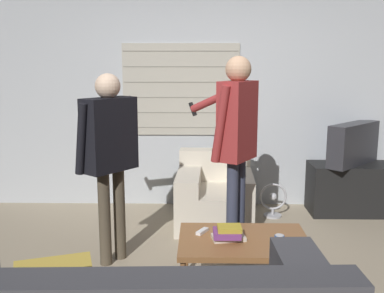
# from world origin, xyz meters

# --- Properties ---
(ground_plane) EXTENTS (16.00, 16.00, 0.00)m
(ground_plane) POSITION_xyz_m (0.00, 0.00, 0.00)
(ground_plane) COLOR gray
(wall_back) EXTENTS (5.20, 0.08, 2.55)m
(wall_back) POSITION_xyz_m (-0.01, 2.03, 1.28)
(wall_back) COLOR #ADB2B7
(wall_back) RESTS_ON ground_plane
(armchair_beige) EXTENTS (0.81, 0.93, 0.74)m
(armchair_beige) POSITION_xyz_m (0.14, 1.36, 0.30)
(armchair_beige) COLOR beige
(armchair_beige) RESTS_ON ground_plane
(coffee_table) EXTENTS (0.95, 0.65, 0.42)m
(coffee_table) POSITION_xyz_m (0.30, -0.13, 0.38)
(coffee_table) COLOR brown
(coffee_table) RESTS_ON ground_plane
(tv_stand) EXTENTS (0.92, 0.46, 0.57)m
(tv_stand) POSITION_xyz_m (1.69, 1.70, 0.28)
(tv_stand) COLOR black
(tv_stand) RESTS_ON ground_plane
(tv) EXTENTS (0.72, 0.73, 0.46)m
(tv) POSITION_xyz_m (1.69, 1.71, 0.80)
(tv) COLOR #2D2D33
(tv) RESTS_ON tv_stand
(person_left_standing) EXTENTS (0.50, 0.79, 1.61)m
(person_left_standing) POSITION_xyz_m (-0.77, 0.40, 1.02)
(person_left_standing) COLOR #4C4233
(person_left_standing) RESTS_ON ground_plane
(person_right_standing) EXTENTS (0.61, 0.74, 1.75)m
(person_right_standing) POSITION_xyz_m (0.28, 0.51, 1.11)
(person_right_standing) COLOR #33384C
(person_right_standing) RESTS_ON ground_plane
(book_stack) EXTENTS (0.26, 0.19, 0.11)m
(book_stack) POSITION_xyz_m (0.19, -0.15, 0.47)
(book_stack) COLOR beige
(book_stack) RESTS_ON coffee_table
(soda_can) EXTENTS (0.07, 0.07, 0.13)m
(soda_can) POSITION_xyz_m (0.52, -0.37, 0.49)
(soda_can) COLOR #194C9E
(soda_can) RESTS_ON coffee_table
(spare_remote) EXTENTS (0.10, 0.13, 0.02)m
(spare_remote) POSITION_xyz_m (-0.00, -0.02, 0.44)
(spare_remote) COLOR white
(spare_remote) RESTS_ON coffee_table
(floor_fan) EXTENTS (0.30, 0.20, 0.38)m
(floor_fan) POSITION_xyz_m (0.80, 1.56, 0.18)
(floor_fan) COLOR #A8A8AD
(floor_fan) RESTS_ON ground_plane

